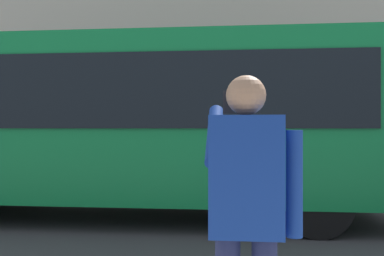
% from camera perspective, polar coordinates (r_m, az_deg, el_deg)
% --- Properties ---
extents(ground_plane, '(60.00, 60.00, 0.00)m').
position_cam_1_polar(ground_plane, '(7.50, 10.11, -11.97)').
color(ground_plane, '#38383A').
extents(red_bus, '(9.05, 2.54, 3.08)m').
position_cam_1_polar(red_bus, '(7.53, -8.53, 0.97)').
color(red_bus, '#0F7238').
rests_on(red_bus, ground_plane).
extents(pedestrian_photographer, '(0.53, 0.52, 1.70)m').
position_cam_1_polar(pedestrian_photographer, '(2.41, 7.29, -10.04)').
color(pedestrian_photographer, '#1E2347').
rests_on(pedestrian_photographer, sidewalk_curb).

